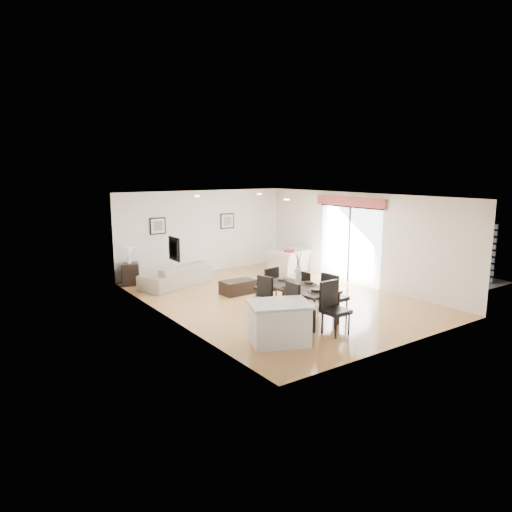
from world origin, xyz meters
TOP-DOWN VIEW (x-y plane):
  - ground at (0.00, 0.00)m, footprint 8.00×8.00m
  - wall_back at (0.00, 4.00)m, footprint 6.00×0.04m
  - wall_front at (0.00, -4.00)m, footprint 6.00×0.04m
  - wall_left at (-3.00, 0.00)m, footprint 0.04×8.00m
  - wall_right at (3.00, 0.00)m, footprint 0.04×8.00m
  - ceiling at (0.00, 0.00)m, footprint 6.00×8.00m
  - sofa at (-1.58, 2.76)m, footprint 2.44×1.66m
  - armchair at (2.34, 2.37)m, footprint 1.33×1.22m
  - courtyard_plant_a at (5.71, -0.86)m, footprint 0.65×0.61m
  - courtyard_plant_b at (5.90, 0.63)m, footprint 0.39×0.39m
  - dining_table at (-0.62, -1.60)m, footprint 1.12×1.92m
  - dining_chair_wnear at (-1.26, -2.06)m, footprint 0.47×0.47m
  - dining_chair_wfar at (-1.27, -1.12)m, footprint 0.54×0.54m
  - dining_chair_enear at (0.01, -2.06)m, footprint 0.53×0.53m
  - dining_chair_efar at (0.02, -1.15)m, footprint 0.46×0.46m
  - dining_chair_head at (-0.63, -2.72)m, footprint 0.51×0.51m
  - dining_chair_foot at (-0.61, -0.47)m, footprint 0.51×0.51m
  - vase at (-0.62, -1.60)m, footprint 1.01×1.55m
  - coffee_table at (-0.56, 1.01)m, footprint 0.94×0.58m
  - side_table at (-2.66, 3.66)m, footprint 0.61×0.61m
  - table_lamp at (-2.66, 3.66)m, footprint 0.26×0.26m
  - cushion at (2.23, 2.26)m, footprint 0.34×0.12m
  - kitchen_island at (-1.87, -2.54)m, footprint 1.42×1.28m
  - bar_stool at (-1.06, -2.54)m, footprint 0.30×0.30m
  - framed_print_back_left at (-1.60, 3.97)m, footprint 0.52×0.04m
  - framed_print_back_right at (0.90, 3.97)m, footprint 0.52×0.04m
  - framed_print_left_wall at (-2.97, -0.20)m, footprint 0.04×0.52m
  - sliding_door at (2.96, 0.30)m, footprint 0.12×2.70m
  - courtyard at (6.16, 0.87)m, footprint 6.00×6.00m

SIDE VIEW (x-z plane):
  - ground at x=0.00m, z-range 0.00..0.00m
  - coffee_table at x=-0.56m, z-range 0.00..0.37m
  - courtyard_plant_a at x=5.71m, z-range 0.00..0.58m
  - courtyard_plant_b at x=5.90m, z-range 0.00..0.63m
  - side_table at x=-2.66m, z-range 0.00..0.65m
  - sofa at x=-1.58m, z-range 0.00..0.66m
  - armchair at x=2.34m, z-range 0.00..0.76m
  - kitchen_island at x=-1.87m, z-range 0.01..0.82m
  - dining_chair_efar at x=0.02m, z-range 0.06..1.01m
  - dining_chair_wfar at x=-1.27m, z-range 0.06..1.03m
  - dining_chair_foot at x=-0.61m, z-range 0.06..1.06m
  - dining_chair_wnear at x=-1.26m, z-range 0.06..1.07m
  - bar_stool at x=-1.06m, z-range 0.24..0.91m
  - dining_chair_enear at x=0.01m, z-range 0.06..1.13m
  - cushion at x=2.23m, z-range 0.43..0.77m
  - dining_chair_head at x=-0.63m, z-range 0.06..1.16m
  - dining_table at x=-0.62m, z-range 0.30..1.06m
  - courtyard at x=6.16m, z-range -0.08..1.92m
  - table_lamp at x=-2.66m, z-range 0.72..1.22m
  - vase at x=-0.62m, z-range 0.69..1.48m
  - wall_back at x=0.00m, z-range 0.00..2.70m
  - wall_front at x=0.00m, z-range 0.00..2.70m
  - wall_left at x=-3.00m, z-range 0.00..2.70m
  - wall_right at x=3.00m, z-range 0.00..2.70m
  - framed_print_back_left at x=-1.60m, z-range 1.39..1.91m
  - framed_print_back_right at x=0.90m, z-range 1.39..1.91m
  - framed_print_left_wall at x=-2.97m, z-range 1.39..1.91m
  - sliding_door at x=2.96m, z-range 0.38..2.95m
  - ceiling at x=0.00m, z-range 2.69..2.71m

